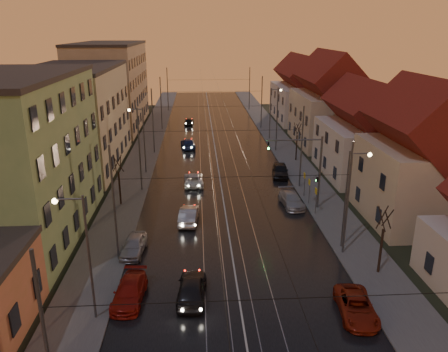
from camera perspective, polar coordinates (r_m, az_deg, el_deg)
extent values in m
plane|color=black|center=(26.56, 2.73, -20.04)|extent=(160.00, 160.00, 0.00)
cube|color=black|center=(62.86, -1.14, 3.40)|extent=(16.00, 120.00, 0.04)
cube|color=#4C4C4C|center=(63.25, -10.25, 3.24)|extent=(4.00, 120.00, 0.15)
cube|color=#4C4C4C|center=(64.02, 7.85, 3.56)|extent=(4.00, 120.00, 0.15)
cube|color=gray|center=(62.80, -3.15, 3.39)|extent=(0.06, 120.00, 0.03)
cube|color=gray|center=(62.82, -1.85, 3.41)|extent=(0.06, 120.00, 0.03)
cube|color=gray|center=(62.88, -0.44, 3.44)|extent=(0.06, 120.00, 0.03)
cube|color=gray|center=(62.97, 0.86, 3.46)|extent=(0.06, 120.00, 0.03)
cube|color=#658F5B|center=(39.04, -26.04, 1.75)|extent=(10.00, 18.00, 13.00)
cube|color=#B4AD8B|center=(57.60, -18.73, 7.10)|extent=(10.00, 20.00, 12.00)
cube|color=#8E7A5C|center=(80.58, -14.52, 11.27)|extent=(10.00, 24.00, 14.00)
cube|color=#BAA98F|center=(42.61, 23.87, -0.88)|extent=(8.50, 10.00, 7.00)
pyramid|color=#5A1E14|center=(41.27, 24.85, 6.21)|extent=(8.67, 10.20, 3.80)
cube|color=beige|center=(54.07, 17.74, 3.22)|extent=(9.00, 12.00, 6.00)
pyramid|color=#5A1E14|center=(53.10, 18.23, 8.00)|extent=(9.18, 12.24, 3.20)
cube|color=#BAA98F|center=(67.72, 13.37, 7.25)|extent=(9.00, 14.00, 7.50)
pyramid|color=#5A1E14|center=(66.86, 13.74, 12.08)|extent=(9.18, 14.28, 4.00)
cube|color=beige|center=(84.92, 9.92, 9.38)|extent=(9.00, 16.00, 6.50)
pyramid|color=#5A1E14|center=(84.28, 10.11, 12.73)|extent=(9.18, 16.32, 3.50)
cylinder|color=#595B60|center=(19.93, -22.10, -20.35)|extent=(0.16, 0.16, 9.00)
cylinder|color=#595B60|center=(32.55, -14.16, -3.74)|extent=(0.16, 0.16, 9.00)
cylinder|color=#595B60|center=(33.82, 15.85, -3.03)|extent=(0.16, 0.16, 9.00)
cylinder|color=#595B60|center=(46.60, -10.98, 3.29)|extent=(0.16, 0.16, 9.00)
cylinder|color=#595B60|center=(47.50, 10.10, 3.64)|extent=(0.16, 0.16, 9.00)
cylinder|color=#595B60|center=(61.11, -9.27, 7.03)|extent=(0.16, 0.16, 9.00)
cylinder|color=#595B60|center=(61.79, 6.93, 7.27)|extent=(0.16, 0.16, 9.00)
cylinder|color=#595B60|center=(75.80, -8.22, 9.32)|extent=(0.16, 0.16, 9.00)
cylinder|color=#595B60|center=(76.36, 4.93, 9.51)|extent=(0.16, 0.16, 9.00)
cylinder|color=#595B60|center=(93.57, -7.38, 11.12)|extent=(0.16, 0.16, 9.00)
cylinder|color=#595B60|center=(94.02, 3.34, 11.27)|extent=(0.16, 0.16, 9.00)
cylinder|color=#595B60|center=(26.63, -17.14, -10.48)|extent=(0.14, 0.14, 8.00)
cylinder|color=#595B60|center=(25.27, -19.72, -2.86)|extent=(1.60, 0.10, 0.10)
sphere|color=#FFD88C|center=(25.52, -21.25, -3.08)|extent=(0.32, 0.32, 0.32)
cylinder|color=#595B60|center=(34.94, 15.57, -3.18)|extent=(0.14, 0.14, 8.00)
cylinder|color=#595B60|center=(34.03, 17.40, 2.82)|extent=(1.60, 0.10, 0.10)
sphere|color=#FFD88C|center=(34.31, 18.51, 2.67)|extent=(0.32, 0.32, 0.32)
cylinder|color=#595B60|center=(52.51, -10.37, 4.50)|extent=(0.14, 0.14, 8.00)
cylinder|color=#595B60|center=(51.83, -11.50, 8.55)|extent=(1.60, 0.10, 0.10)
sphere|color=#FFD88C|center=(51.96, -12.29, 8.40)|extent=(0.32, 0.32, 0.32)
cylinder|color=#595B60|center=(68.69, 6.05, 8.02)|extent=(0.14, 0.14, 8.00)
cylinder|color=#595B60|center=(68.23, 6.83, 11.16)|extent=(1.60, 0.10, 0.10)
sphere|color=#FFD88C|center=(68.37, 7.44, 11.06)|extent=(0.32, 0.32, 0.32)
cylinder|color=#595B60|center=(42.29, 12.39, 0.34)|extent=(0.20, 0.20, 7.20)
cylinder|color=#595B60|center=(40.75, 9.18, 4.68)|extent=(5.20, 0.14, 0.14)
imported|color=black|center=(40.45, 5.81, 3.84)|extent=(0.15, 0.18, 0.90)
sphere|color=#19FF3F|center=(40.37, 5.83, 3.59)|extent=(0.20, 0.20, 0.20)
cylinder|color=black|center=(43.90, -13.46, -1.62)|extent=(0.18, 0.18, 3.50)
cylinder|color=black|center=(43.14, -13.38, 1.60)|extent=(0.37, 0.92, 1.61)
cylinder|color=black|center=(43.34, -13.77, 1.65)|extent=(0.91, 0.40, 1.61)
cylinder|color=black|center=(43.07, -14.04, 1.52)|extent=(0.37, 0.92, 1.61)
cylinder|color=black|center=(42.88, -13.59, 1.48)|extent=(0.84, 0.54, 1.62)
cylinder|color=black|center=(32.97, 19.77, -9.29)|extent=(0.18, 0.18, 3.50)
cylinder|color=black|center=(32.07, 20.59, -5.14)|extent=(0.37, 0.92, 1.61)
cylinder|color=black|center=(32.07, 19.96, -5.07)|extent=(0.91, 0.40, 1.61)
cylinder|color=black|center=(31.74, 19.93, -5.31)|extent=(0.37, 0.92, 1.61)
cylinder|color=black|center=(31.78, 20.62, -5.37)|extent=(0.84, 0.54, 1.62)
cylinder|color=black|center=(58.01, 9.44, 3.60)|extent=(0.18, 0.18, 3.50)
cylinder|color=black|center=(57.54, 9.79, 6.08)|extent=(0.37, 0.92, 1.61)
cylinder|color=black|center=(57.61, 9.44, 6.11)|extent=(0.91, 0.40, 1.61)
cylinder|color=black|center=(57.27, 9.36, 6.04)|extent=(0.37, 0.92, 1.61)
cylinder|color=black|center=(57.23, 9.75, 6.01)|extent=(0.84, 0.54, 1.62)
imported|color=black|center=(29.08, -4.23, -14.38)|extent=(2.09, 4.59, 1.53)
imported|color=#A3A3A8|center=(39.52, -4.60, -5.07)|extent=(1.94, 4.53, 1.45)
imported|color=#B4B4B4|center=(48.83, -3.98, -0.45)|extent=(2.19, 4.55, 1.25)
imported|color=navy|center=(64.12, -4.73, 4.26)|extent=(2.41, 4.87, 1.36)
imported|color=black|center=(80.01, -4.59, 7.13)|extent=(1.87, 3.87, 1.27)
imported|color=maroon|center=(29.51, -12.24, -14.53)|extent=(2.13, 4.58, 1.29)
imported|color=#A1A0A6|center=(34.93, -11.72, -8.86)|extent=(1.95, 4.13, 1.36)
imported|color=maroon|center=(28.77, 16.89, -15.99)|extent=(2.48, 4.64, 1.24)
imported|color=#A4A4A9|center=(43.49, 8.79, -3.05)|extent=(2.19, 4.66, 1.32)
imported|color=black|center=(51.88, 7.34, 0.75)|extent=(2.36, 4.62, 1.50)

